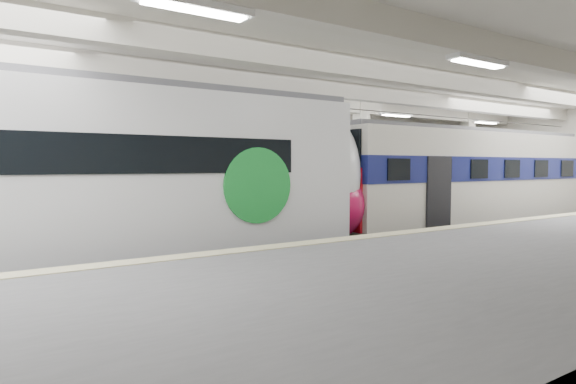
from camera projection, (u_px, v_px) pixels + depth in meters
station_hall at (341, 152)px, 13.23m from camera, size 36.00×24.00×5.75m
modern_emu at (140, 185)px, 11.97m from camera, size 15.19×3.13×4.83m
older_rer at (462, 181)px, 18.93m from camera, size 12.86×2.84×4.27m
far_train at (127, 183)px, 17.19m from camera, size 13.60×3.29×4.33m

